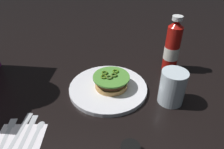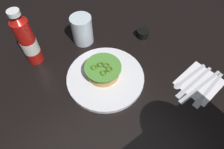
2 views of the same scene
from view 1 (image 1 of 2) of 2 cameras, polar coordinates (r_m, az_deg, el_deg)
The scene contains 10 objects.
ground_plane at distance 0.73m, azimuth -2.07°, elevation -7.25°, with size 3.00×3.00×0.00m, color black.
dinner_plate at distance 0.77m, azimuth -1.08°, elevation -3.77°, with size 0.29×0.29×0.02m, color white.
burger_sandwich at distance 0.75m, azimuth -0.20°, elevation -1.88°, with size 0.13×0.13×0.05m.
ketchup_bottle at distance 0.88m, azimuth 16.39°, elevation 7.28°, with size 0.06×0.06×0.23m.
water_glass at distance 0.72m, azimuth 16.41°, elevation -3.41°, with size 0.09×0.09×0.12m, color silver.
napkin at distance 0.66m, azimuth -25.02°, elevation -17.45°, with size 0.15×0.13×0.00m, color white.
spoon_utensil at distance 0.65m, azimuth -20.70°, elevation -15.82°, with size 0.18×0.03×0.00m.
butter_knife at distance 0.66m, azimuth -23.10°, elevation -15.69°, with size 0.21×0.03×0.00m.
steak_knife at distance 0.67m, azimuth -25.12°, elevation -15.37°, with size 0.23×0.02×0.00m.
fork_utensil at distance 0.68m, azimuth -27.78°, elevation -15.58°, with size 0.20×0.05×0.00m.
Camera 1 is at (-0.54, -0.08, 0.48)m, focal length 32.92 mm.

